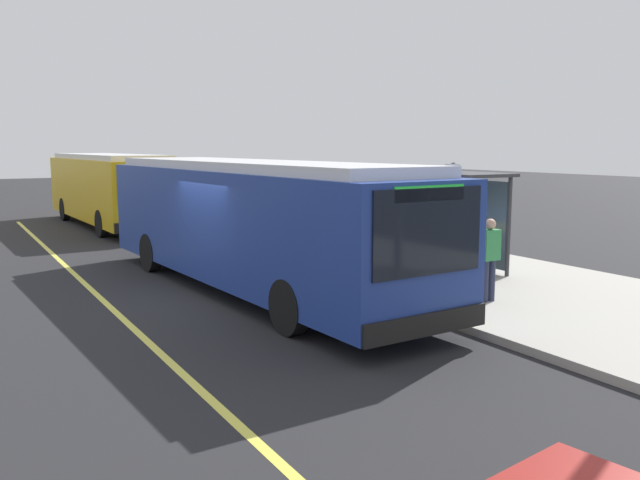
# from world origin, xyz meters

# --- Properties ---
(ground_plane) EXTENTS (120.00, 120.00, 0.00)m
(ground_plane) POSITION_xyz_m (0.00, 0.00, 0.00)
(ground_plane) COLOR #232326
(sidewalk_curb) EXTENTS (44.00, 6.40, 0.15)m
(sidewalk_curb) POSITION_xyz_m (0.00, 6.00, 0.07)
(sidewalk_curb) COLOR #A8A399
(sidewalk_curb) RESTS_ON ground_plane
(lane_stripe_center) EXTENTS (36.00, 0.14, 0.01)m
(lane_stripe_center) POSITION_xyz_m (0.00, -2.20, 0.00)
(lane_stripe_center) COLOR #E0D64C
(lane_stripe_center) RESTS_ON ground_plane
(transit_bus_main) EXTENTS (11.88, 3.26, 2.95)m
(transit_bus_main) POSITION_xyz_m (-0.28, 1.01, 1.62)
(transit_bus_main) COLOR navy
(transit_bus_main) RESTS_ON ground_plane
(transit_bus_second) EXTENTS (10.70, 2.98, 2.95)m
(transit_bus_second) POSITION_xyz_m (-14.42, 0.98, 1.62)
(transit_bus_second) COLOR gold
(transit_bus_second) RESTS_ON ground_plane
(bus_shelter) EXTENTS (2.90, 1.60, 2.48)m
(bus_shelter) POSITION_xyz_m (0.50, 6.25, 1.92)
(bus_shelter) COLOR #333338
(bus_shelter) RESTS_ON sidewalk_curb
(waiting_bench) EXTENTS (1.60, 0.48, 0.95)m
(waiting_bench) POSITION_xyz_m (0.70, 6.18, 0.63)
(waiting_bench) COLOR brown
(waiting_bench) RESTS_ON sidewalk_curb
(route_sign_post) EXTENTS (0.44, 0.08, 2.80)m
(route_sign_post) POSITION_xyz_m (3.20, 3.86, 1.96)
(route_sign_post) COLOR #333338
(route_sign_post) RESTS_ON sidewalk_curb
(pedestrian_commuter) EXTENTS (0.24, 0.40, 1.69)m
(pedestrian_commuter) POSITION_xyz_m (3.71, 4.43, 1.12)
(pedestrian_commuter) COLOR #282D47
(pedestrian_commuter) RESTS_ON sidewalk_curb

